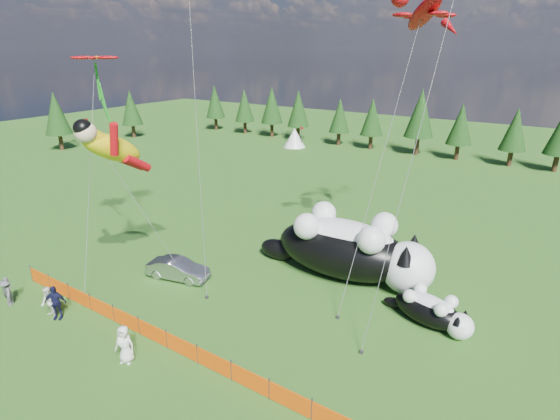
# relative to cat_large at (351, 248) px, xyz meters

# --- Properties ---
(ground) EXTENTS (160.00, 160.00, 0.00)m
(ground) POSITION_rel_cat_large_xyz_m (-5.37, -8.38, -2.02)
(ground) COLOR #14370A
(ground) RESTS_ON ground
(safety_fence) EXTENTS (22.06, 0.06, 1.10)m
(safety_fence) POSITION_rel_cat_large_xyz_m (-5.37, -11.38, -1.52)
(safety_fence) COLOR #262626
(safety_fence) RESTS_ON ground
(tree_line) EXTENTS (90.00, 4.00, 8.00)m
(tree_line) POSITION_rel_cat_large_xyz_m (-5.37, 36.62, 1.98)
(tree_line) COLOR black
(tree_line) RESTS_ON ground
(festival_tents) EXTENTS (50.00, 3.20, 2.80)m
(festival_tents) POSITION_rel_cat_large_xyz_m (5.63, 31.62, -0.62)
(festival_tents) COLOR white
(festival_tents) RESTS_ON ground
(cat_large) EXTENTS (11.77, 4.63, 4.25)m
(cat_large) POSITION_rel_cat_large_xyz_m (0.00, 0.00, 0.00)
(cat_large) COLOR black
(cat_large) RESTS_ON ground
(cat_small) EXTENTS (4.99, 2.60, 1.82)m
(cat_small) POSITION_rel_cat_large_xyz_m (5.77, -2.40, -1.15)
(cat_small) COLOR black
(cat_small) RESTS_ON ground
(car) EXTENTS (4.20, 2.28, 1.31)m
(car) POSITION_rel_cat_large_xyz_m (-8.95, -6.13, -1.36)
(car) COLOR #A6A6AA
(car) RESTS_ON ground
(spectator_a) EXTENTS (0.72, 0.64, 1.67)m
(spectator_a) POSITION_rel_cat_large_xyz_m (-14.87, -13.49, -1.18)
(spectator_a) COLOR #515156
(spectator_a) RESTS_ON ground
(spectator_b) EXTENTS (0.97, 0.67, 1.83)m
(spectator_b) POSITION_rel_cat_large_xyz_m (-11.59, -12.99, -1.10)
(spectator_b) COLOR silver
(spectator_b) RESTS_ON ground
(spectator_c) EXTENTS (1.28, 1.12, 1.95)m
(spectator_c) POSITION_rel_cat_large_xyz_m (-11.23, -12.82, -1.04)
(spectator_c) COLOR #131435
(spectator_c) RESTS_ON ground
(spectator_d) EXTENTS (1.12, 0.82, 1.55)m
(spectator_d) POSITION_rel_cat_large_xyz_m (-14.80, -13.59, -1.24)
(spectator_d) COLOR #515156
(spectator_d) RESTS_ON ground
(spectator_e) EXTENTS (1.08, 0.89, 1.91)m
(spectator_e) POSITION_rel_cat_large_xyz_m (-5.25, -13.08, -1.07)
(spectator_e) COLOR silver
(spectator_e) RESTS_ON ground
(superhero_kite) EXTENTS (4.32, 4.88, 10.83)m
(superhero_kite) POSITION_rel_cat_large_xyz_m (-11.00, -8.23, 6.52)
(superhero_kite) COLOR yellow
(superhero_kite) RESTS_ON ground
(gecko_kite) EXTENTS (6.12, 11.29, 17.56)m
(gecko_kite) POSITION_rel_cat_large_xyz_m (2.12, 3.15, 13.51)
(gecko_kite) COLOR #B30810
(gecko_kite) RESTS_ON ground
(flower_kite) EXTENTS (5.57, 7.27, 14.72)m
(flower_kite) POSITION_rel_cat_large_xyz_m (-15.07, -5.72, 10.99)
(flower_kite) COLOR #B30810
(flower_kite) RESTS_ON ground
(diamond_kite_a) EXTENTS (3.91, 4.33, 17.88)m
(diamond_kite_a) POSITION_rel_cat_large_xyz_m (-9.15, -3.35, 14.07)
(diamond_kite_a) COLOR blue
(diamond_kite_a) RESTS_ON ground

